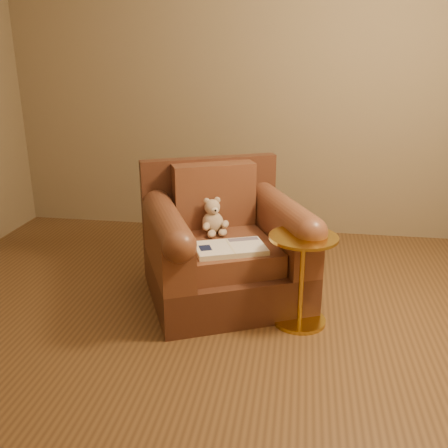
# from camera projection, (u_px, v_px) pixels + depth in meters

# --- Properties ---
(floor) EXTENTS (4.00, 4.00, 0.00)m
(floor) POSITION_uv_depth(u_px,v_px,m) (185.00, 343.00, 2.83)
(floor) COLOR brown
(floor) RESTS_ON ground
(room) EXTENTS (4.02, 4.02, 2.71)m
(room) POSITION_uv_depth(u_px,v_px,m) (175.00, 17.00, 2.27)
(room) COLOR #826F50
(room) RESTS_ON ground
(armchair) EXTENTS (1.26, 1.24, 0.87)m
(armchair) POSITION_uv_depth(u_px,v_px,m) (223.00, 247.00, 3.31)
(armchair) COLOR #4D2919
(armchair) RESTS_ON floor
(teddy_bear) EXTENTS (0.18, 0.21, 0.25)m
(teddy_bear) POSITION_uv_depth(u_px,v_px,m) (213.00, 220.00, 3.31)
(teddy_bear) COLOR tan
(teddy_bear) RESTS_ON armchair
(guidebook) EXTENTS (0.49, 0.40, 0.03)m
(guidebook) POSITION_uv_depth(u_px,v_px,m) (230.00, 248.00, 3.03)
(guidebook) COLOR beige
(guidebook) RESTS_ON armchair
(side_table) EXTENTS (0.40, 0.40, 0.56)m
(side_table) POSITION_uv_depth(u_px,v_px,m) (301.00, 277.00, 2.95)
(side_table) COLOR gold
(side_table) RESTS_ON floor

